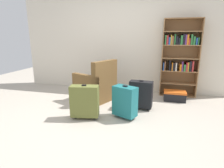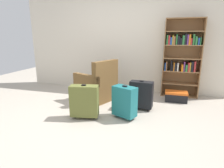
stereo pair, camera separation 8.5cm
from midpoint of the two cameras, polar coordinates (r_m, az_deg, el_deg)
The scene contains 9 objects.
ground_plane at distance 3.24m, azimuth -5.00°, elevation -10.89°, with size 9.50×9.50×0.00m, color #B2A899.
back_wall at distance 4.84m, azimuth 2.68°, elevation 13.48°, with size 5.43×0.10×2.60m, color beige.
bookshelf at distance 4.58m, azimuth 19.78°, elevation 8.17°, with size 0.82×0.30×1.78m.
armchair at distance 4.10m, azimuth -5.42°, elevation -0.66°, with size 0.92×0.92×0.90m.
mug at distance 3.84m, azimuth 2.30°, elevation -5.87°, with size 0.12×0.08×0.10m.
storage_box at distance 4.30m, azimuth 18.28°, elevation -3.42°, with size 0.47×0.29×0.22m.
suitcase_black at distance 3.60m, azimuth 8.27°, elevation -3.13°, with size 0.45×0.24×0.58m.
suitcase_teal at distance 3.18m, azimuth 3.22°, elevation -5.34°, with size 0.45×0.36×0.59m.
suitcase_olive at distance 3.18m, azimuth -9.24°, elevation -5.27°, with size 0.50×0.29×0.61m.
Camera 1 is at (0.96, -2.76, 1.38)m, focal length 29.54 mm.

